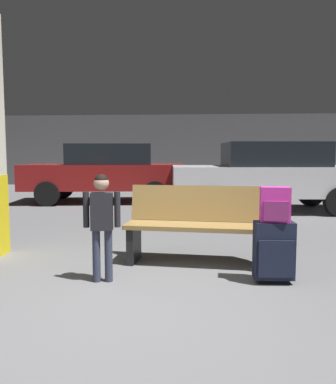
% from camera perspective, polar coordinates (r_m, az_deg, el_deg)
% --- Properties ---
extents(ground_plane, '(18.00, 18.00, 0.10)m').
position_cam_1_polar(ground_plane, '(7.11, -0.63, -5.12)').
color(ground_plane, slate).
extents(garage_back_wall, '(18.00, 0.12, 2.80)m').
position_cam_1_polar(garage_back_wall, '(15.83, 2.00, 6.02)').
color(garage_back_wall, '#565658').
rests_on(garage_back_wall, ground_plane).
extents(bench, '(1.64, 0.68, 0.89)m').
position_cam_1_polar(bench, '(4.60, 4.04, -4.77)').
color(bench, '#9E7A42').
rests_on(bench, ground_plane).
extents(suitcase, '(0.39, 0.25, 0.60)m').
position_cam_1_polar(suitcase, '(4.05, 14.98, -8.14)').
color(suitcase, '#191E33').
rests_on(suitcase, ground_plane).
extents(backpack_bright, '(0.29, 0.21, 0.34)m').
position_cam_1_polar(backpack_bright, '(3.97, 15.13, -1.80)').
color(backpack_bright, '#D833A5').
rests_on(backpack_bright, suitcase).
extents(child, '(0.36, 0.21, 1.07)m').
position_cam_1_polar(child, '(3.94, -9.50, -3.41)').
color(child, '#33384C').
rests_on(child, ground_plane).
extents(parked_car_far, '(4.26, 2.15, 1.51)m').
position_cam_1_polar(parked_car_far, '(10.51, -8.84, 2.96)').
color(parked_car_far, maroon).
rests_on(parked_car_far, ground_plane).
extents(parked_car_near, '(4.21, 2.02, 1.51)m').
position_cam_1_polar(parked_car_near, '(9.03, 14.11, 2.45)').
color(parked_car_near, silver).
rests_on(parked_car_near, ground_plane).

